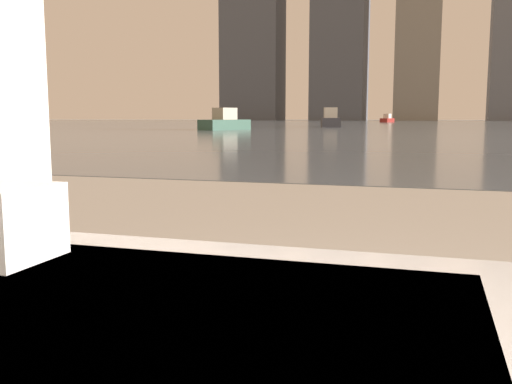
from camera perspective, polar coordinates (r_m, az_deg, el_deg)
name	(u,v)px	position (r m, az deg, el deg)	size (l,w,h in m)	color
harbor_water	(425,125)	(62.19, 16.57, 6.48)	(180.00, 110.00, 0.01)	slate
harbor_boat_1	(387,119)	(84.98, 12.99, 7.10)	(1.89, 3.41, 1.21)	maroon
harbor_boat_2	(330,120)	(46.80, 7.45, 7.14)	(2.28, 4.36, 1.56)	#2D2D33
harbor_boat_3	(225,122)	(36.57, -3.14, 6.99)	(2.52, 3.94, 1.40)	#335647
skyline_tower_0	(253,46)	(124.67, -0.31, 14.38)	(12.27, 8.55, 31.24)	#4C515B
skyline_tower_1	(340,38)	(120.62, 8.43, 15.00)	(10.53, 11.10, 33.18)	#4C515B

